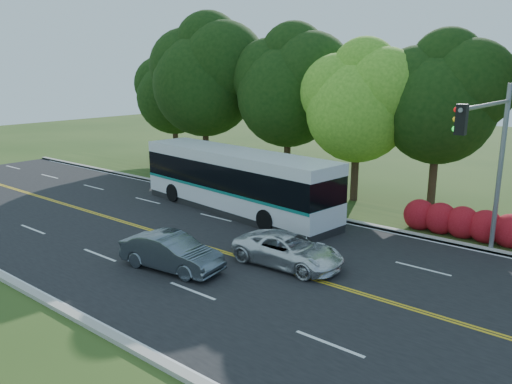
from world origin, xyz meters
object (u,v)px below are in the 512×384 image
Objects in this scene: sedan at (171,252)px; suv at (288,250)px; transit_bus at (235,182)px; traffic_signal at (491,147)px.

sedan is 0.94× the size of suv.
transit_bus is 8.19m from suv.
traffic_signal is at bearing 8.49° from transit_bus.
transit_bus is 2.89× the size of suv.
traffic_signal is at bearing -51.74° from suv.
suv is at bearing -139.88° from traffic_signal.
sedan is at bearing 132.17° from suv.
suv is (6.72, -4.56, -1.02)m from transit_bus.
traffic_signal is 12.86m from transit_bus.
suv is at bearing -53.57° from sedan.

